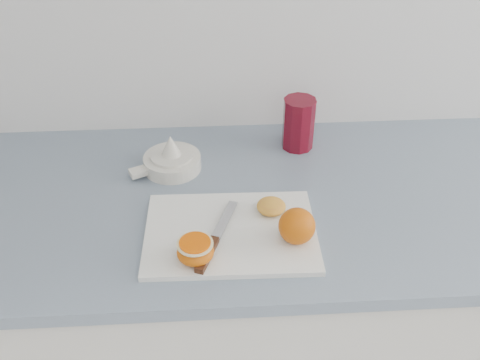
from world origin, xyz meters
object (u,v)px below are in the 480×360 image
at_px(half_orange, 195,251).
at_px(red_tumbler, 298,125).
at_px(citrus_juicer, 171,160).
at_px(counter, 233,324).
at_px(cutting_board, 231,233).

height_order(half_orange, red_tumbler, red_tumbler).
bearing_deg(citrus_juicer, half_orange, -79.60).
xyz_separation_m(half_orange, citrus_juicer, (-0.06, 0.32, -0.01)).
distance_m(half_orange, citrus_juicer, 0.32).
bearing_deg(counter, half_orange, -110.06).
bearing_deg(citrus_juicer, red_tumbler, 14.45).
distance_m(counter, citrus_juicer, 0.50).
relative_size(cutting_board, citrus_juicer, 2.05).
distance_m(cutting_board, half_orange, 0.11).
relative_size(cutting_board, red_tumbler, 2.62).
bearing_deg(red_tumbler, cutting_board, -119.58).
height_order(citrus_juicer, red_tumbler, red_tumbler).
bearing_deg(counter, citrus_juicer, 141.32).
relative_size(counter, citrus_juicer, 15.72).
xyz_separation_m(counter, half_orange, (-0.08, -0.21, 0.48)).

